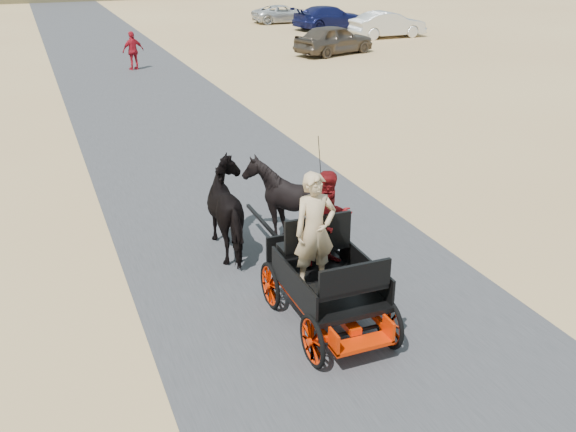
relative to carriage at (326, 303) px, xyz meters
name	(u,v)px	position (x,y,z in m)	size (l,w,h in m)	color
ground	(352,329)	(0.29, -0.31, -0.36)	(140.00, 140.00, 0.00)	tan
road	(352,329)	(0.29, -0.31, -0.35)	(6.00, 140.00, 0.01)	#38383A
carriage	(326,303)	(0.00, 0.00, 0.00)	(1.30, 2.40, 0.72)	black
horse_left	(233,210)	(-0.55, 3.00, 0.49)	(0.91, 2.01, 1.70)	black
horse_right	(287,202)	(0.55, 3.00, 0.49)	(1.37, 1.54, 1.70)	black
driver_man	(315,231)	(-0.20, 0.05, 1.26)	(0.66, 0.43, 1.80)	tan
passenger_woman	(329,219)	(0.30, 0.60, 1.15)	(0.77, 0.60, 1.58)	#660C0F
pedestrian	(133,51)	(0.81, 22.43, 0.50)	(1.01, 0.42, 1.73)	#A81320
car_a	(334,39)	(11.17, 22.90, 0.39)	(1.78, 4.43, 1.51)	brown
car_b	(388,24)	(16.84, 27.18, 0.40)	(1.61, 4.62, 1.52)	silver
car_c	(330,17)	(15.29, 32.12, 0.38)	(2.07, 5.08, 1.47)	navy
car_d	(283,14)	(13.67, 36.38, 0.25)	(2.01, 4.37, 1.21)	silver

